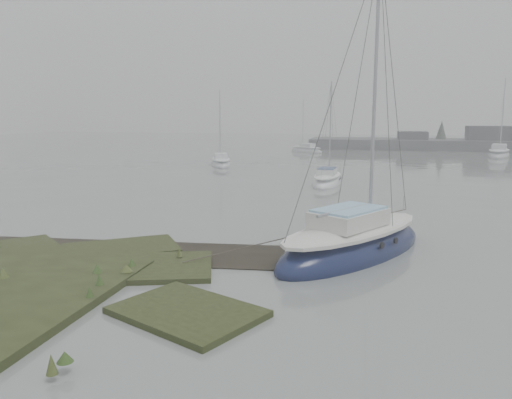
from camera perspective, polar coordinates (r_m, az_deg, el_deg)
name	(u,v)px	position (r m, az deg, el deg)	size (l,w,h in m)	color
ground	(313,173)	(42.12, 6.56, 3.00)	(160.00, 160.00, 0.00)	slate
sailboat_main	(353,245)	(18.07, 11.04, -5.16)	(6.33, 8.12, 11.17)	#111738
sailboat_white	(327,181)	(35.53, 8.15, 2.09)	(2.21, 5.61, 7.74)	silver
sailboat_far_a	(221,163)	(47.98, -4.04, 4.16)	(3.68, 5.82, 7.81)	#B2B7BC
sailboat_far_b	(499,154)	(64.00, 26.00, 4.66)	(4.09, 7.17, 9.62)	#A5ABAE
sailboat_far_c	(306,150)	(65.20, 5.78, 5.61)	(5.22, 4.48, 7.37)	#AFB6BA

